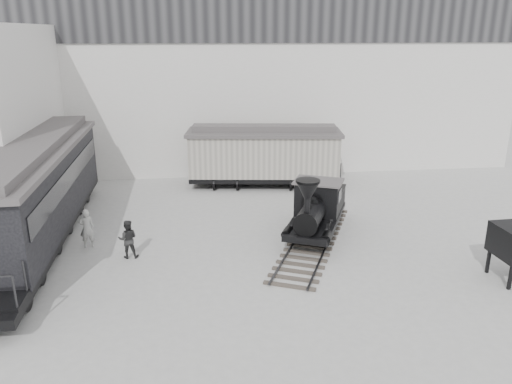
{
  "coord_description": "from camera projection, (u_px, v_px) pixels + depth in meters",
  "views": [
    {
      "loc": [
        -3.35,
        -16.31,
        8.66
      ],
      "look_at": [
        -0.92,
        4.18,
        2.0
      ],
      "focal_mm": 35.0,
      "sensor_mm": 36.0,
      "label": 1
    }
  ],
  "objects": [
    {
      "name": "visitor_b",
      "position": [
        128.0,
        239.0,
        19.82
      ],
      "size": [
        0.78,
        0.62,
        1.58
      ],
      "primitive_type": "imported",
      "rotation": [
        0.0,
        0.0,
        3.17
      ],
      "color": "#282828",
      "rests_on": "ground"
    },
    {
      "name": "north_wall",
      "position": [
        250.0,
        84.0,
        30.9
      ],
      "size": [
        34.0,
        2.51,
        11.0
      ],
      "color": "silver",
      "rests_on": "ground"
    },
    {
      "name": "ground",
      "position": [
        294.0,
        277.0,
        18.45
      ],
      "size": [
        90.0,
        90.0,
        0.0
      ],
      "primitive_type": "plane",
      "color": "#9E9E9B"
    },
    {
      "name": "boxcar",
      "position": [
        264.0,
        154.0,
        28.81
      ],
      "size": [
        9.05,
        3.82,
        3.6
      ],
      "rotation": [
        0.0,
        0.0,
        -0.13
      ],
      "color": "black",
      "rests_on": "ground"
    },
    {
      "name": "locomotive",
      "position": [
        316.0,
        212.0,
        21.76
      ],
      "size": [
        5.34,
        8.82,
        3.11
      ],
      "rotation": [
        0.0,
        0.0,
        -0.42
      ],
      "color": "#3B342C",
      "rests_on": "ground"
    },
    {
      "name": "passenger_coach",
      "position": [
        33.0,
        191.0,
        21.07
      ],
      "size": [
        3.59,
        15.06,
        4.01
      ],
      "rotation": [
        0.0,
        0.0,
        0.02
      ],
      "color": "black",
      "rests_on": "ground"
    },
    {
      "name": "visitor_a",
      "position": [
        87.0,
        228.0,
        20.76
      ],
      "size": [
        0.67,
        0.49,
        1.69
      ],
      "primitive_type": "imported",
      "rotation": [
        0.0,
        0.0,
        3.3
      ],
      "color": "#AFAFAB",
      "rests_on": "ground"
    }
  ]
}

